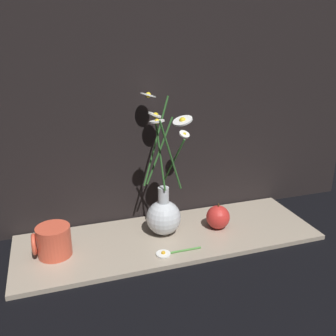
{
  "coord_description": "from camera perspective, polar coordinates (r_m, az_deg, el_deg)",
  "views": [
    {
      "loc": [
        -0.28,
        -0.85,
        0.53
      ],
      "look_at": [
        -0.0,
        0.0,
        0.21
      ],
      "focal_mm": 40.0,
      "sensor_mm": 36.0,
      "label": 1
    }
  ],
  "objects": [
    {
      "name": "vase_with_flowers",
      "position": [
        1.01,
        -0.68,
        -6.5
      ],
      "size": [
        0.13,
        0.19,
        0.38
      ],
      "color": "silver",
      "rests_on": "shelf"
    },
    {
      "name": "backdrop_wall",
      "position": [
        1.03,
        -2.55,
        21.02
      ],
      "size": [
        1.31,
        0.02,
        1.1
      ],
      "color": "black",
      "rests_on": "ground_plane"
    },
    {
      "name": "ground_plane",
      "position": [
        1.04,
        0.15,
        -10.85
      ],
      "size": [
        6.0,
        6.0,
        0.0
      ],
      "primitive_type": "plane",
      "color": "black"
    },
    {
      "name": "loose_daisy",
      "position": [
        0.95,
        0.1,
        -12.81
      ],
      "size": [
        0.12,
        0.04,
        0.01
      ],
      "color": "#4C8E3D",
      "rests_on": "shelf"
    },
    {
      "name": "orange_fruit",
      "position": [
        1.07,
        7.53,
        -7.33
      ],
      "size": [
        0.07,
        0.07,
        0.07
      ],
      "color": "red",
      "rests_on": "shelf"
    },
    {
      "name": "yellow_mug",
      "position": [
        0.97,
        -17.12,
        -10.52
      ],
      "size": [
        0.09,
        0.08,
        0.08
      ],
      "color": "#DB5138",
      "rests_on": "shelf"
    },
    {
      "name": "shelf",
      "position": [
        1.03,
        0.15,
        -10.56
      ],
      "size": [
        0.81,
        0.26,
        0.01
      ],
      "color": "tan",
      "rests_on": "ground_plane"
    }
  ]
}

